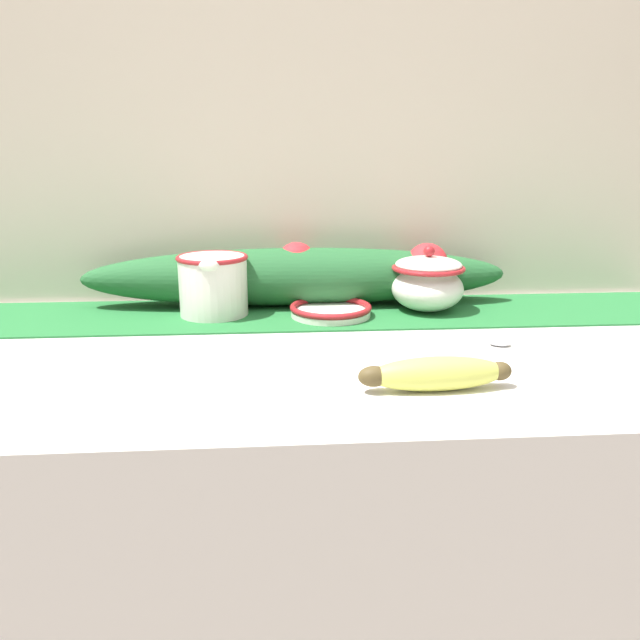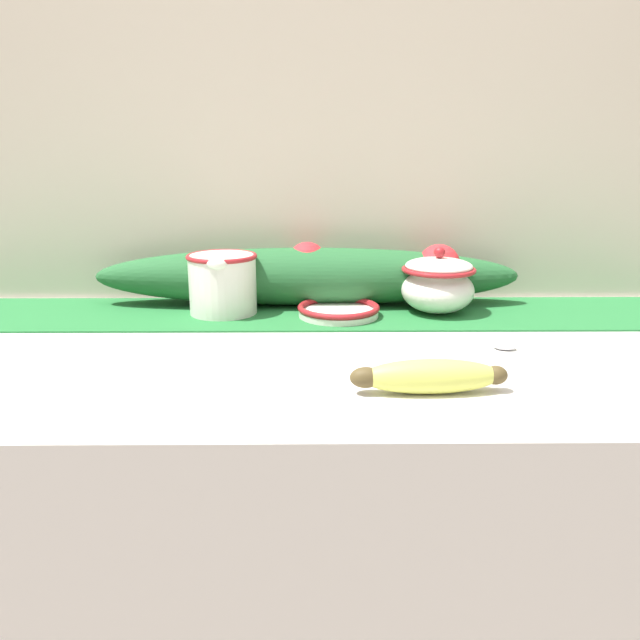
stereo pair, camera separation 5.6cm
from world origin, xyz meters
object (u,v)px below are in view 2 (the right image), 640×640
at_px(cream_pitcher, 223,281).
at_px(banana, 429,376).
at_px(small_dish, 339,310).
at_px(spoon, 495,346).
at_px(sugar_bowl, 438,284).

distance_m(cream_pitcher, banana, 0.47).
height_order(small_dish, spoon, small_dish).
bearing_deg(cream_pitcher, banana, -51.56).
relative_size(sugar_bowl, banana, 0.68).
relative_size(cream_pitcher, spoon, 0.95).
xyz_separation_m(cream_pitcher, sugar_bowl, (0.37, -0.00, -0.00)).
height_order(banana, spoon, banana).
bearing_deg(small_dish, cream_pitcher, 172.75).
xyz_separation_m(banana, spoon, (0.13, 0.17, -0.02)).
distance_m(sugar_bowl, banana, 0.38).
bearing_deg(banana, sugar_bowl, 77.80).
height_order(cream_pitcher, small_dish, cream_pitcher).
bearing_deg(banana, cream_pitcher, 128.44).
bearing_deg(sugar_bowl, spoon, -76.66).
height_order(cream_pitcher, banana, cream_pitcher).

